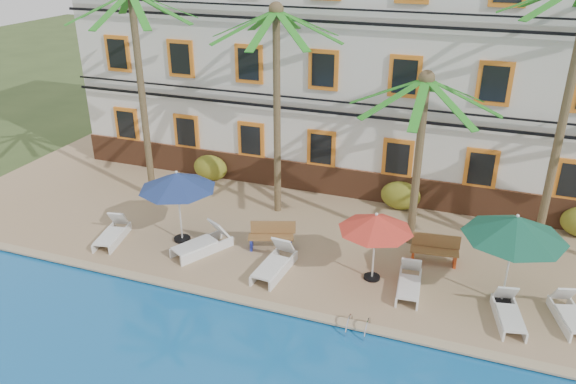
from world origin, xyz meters
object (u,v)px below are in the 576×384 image
at_px(umbrella_red, 376,223).
at_px(bench_right, 435,249).
at_px(palm_b, 277,82).
at_px(palm_c, 421,133).
at_px(bench_left, 271,235).
at_px(umbrella_blue, 177,181).
at_px(lounger_f, 570,314).
at_px(lounger_c, 275,263).
at_px(palm_d, 570,87).
at_px(pool_ladder, 358,329).
at_px(lounger_b, 203,243).
at_px(umbrella_green, 516,228).
at_px(lounger_d, 409,283).
at_px(palm_a, 139,67).
at_px(lounger_a, 112,233).
at_px(lounger_e, 509,313).

height_order(umbrella_red, bench_right, umbrella_red).
height_order(palm_b, palm_c, palm_b).
relative_size(umbrella_red, bench_left, 1.43).
xyz_separation_m(umbrella_blue, lounger_f, (12.11, -0.34, -1.94)).
bearing_deg(lounger_c, palm_d, 26.76).
bearing_deg(pool_ladder, umbrella_red, 94.00).
bearing_deg(lounger_b, pool_ladder, -20.80).
relative_size(umbrella_blue, bench_left, 1.64).
bearing_deg(bench_left, umbrella_green, -4.42).
bearing_deg(umbrella_green, lounger_b, -177.28).
height_order(palm_d, lounger_d, palm_d).
height_order(lounger_d, bench_left, bench_left).
bearing_deg(lounger_f, palm_a, 168.53).
distance_m(lounger_b, lounger_f, 11.07).
xyz_separation_m(palm_d, pool_ladder, (-4.53, -5.69, -5.61)).
bearing_deg(lounger_a, lounger_c, 0.68).
bearing_deg(umbrella_red, bench_left, 169.26).
bearing_deg(bench_right, palm_a, 174.07).
bearing_deg(lounger_c, palm_a, 152.26).
bearing_deg(lounger_a, palm_d, 16.11).
height_order(bench_left, bench_right, same).
bearing_deg(lounger_e, palm_a, 165.13).
bearing_deg(lounger_c, umbrella_green, 6.79).
xyz_separation_m(lounger_d, bench_right, (0.49, 1.90, 0.19)).
distance_m(lounger_c, bench_left, 1.52).
xyz_separation_m(palm_a, palm_c, (10.25, -0.15, -1.25)).
xyz_separation_m(lounger_a, lounger_d, (10.02, 0.48, 0.00)).
bearing_deg(lounger_f, palm_d, 102.44).
bearing_deg(umbrella_red, lounger_b, -176.62).
height_order(palm_d, umbrella_blue, palm_d).
bearing_deg(palm_b, lounger_d, -33.27).
bearing_deg(umbrella_green, umbrella_red, -178.27).
bearing_deg(pool_ladder, bench_right, 70.56).
bearing_deg(umbrella_green, lounger_e, -79.85).
height_order(lounger_f, bench_right, bench_right).
xyz_separation_m(umbrella_blue, lounger_e, (10.55, -0.87, -1.93)).
bearing_deg(lounger_c, pool_ladder, -30.78).
bearing_deg(palm_c, lounger_f, -31.39).
relative_size(palm_a, bench_right, 5.19).
distance_m(palm_c, lounger_d, 4.69).
height_order(lounger_a, bench_right, bench_right).
relative_size(bench_right, pool_ladder, 2.08).
height_order(palm_a, umbrella_red, palm_a).
relative_size(umbrella_green, lounger_f, 1.52).
relative_size(lounger_b, pool_ladder, 2.87).
xyz_separation_m(umbrella_green, pool_ladder, (-3.57, -2.64, -2.40)).
distance_m(lounger_a, lounger_f, 14.33).
xyz_separation_m(palm_d, umbrella_green, (-0.96, -3.05, -3.21)).
height_order(lounger_d, bench_right, bench_right).
distance_m(palm_c, bench_left, 5.87).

